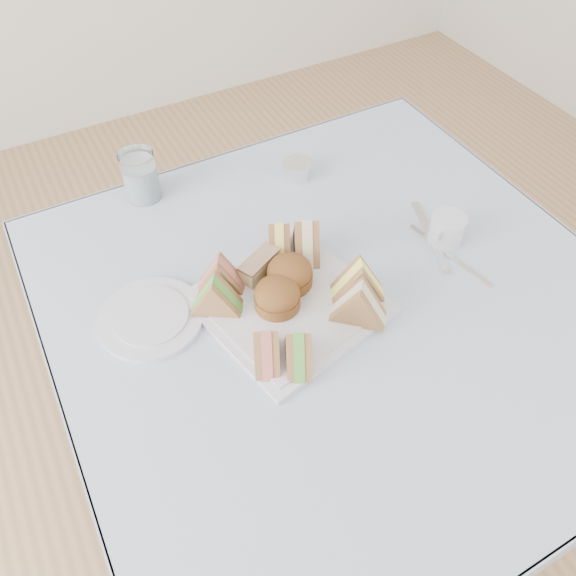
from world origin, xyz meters
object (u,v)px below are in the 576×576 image
water_glass (140,176)px  table (330,400)px  serving_plate (288,304)px  creamer_jug (447,229)px

water_glass → table: bearing=-63.8°
table → serving_plate: (-0.10, 0.03, 0.38)m
serving_plate → water_glass: 0.44m
table → water_glass: (-0.22, 0.45, 0.43)m
table → serving_plate: size_ratio=3.12×
water_glass → creamer_jug: size_ratio=1.59×
serving_plate → water_glass: bearing=94.5°
table → serving_plate: bearing=162.1°
serving_plate → water_glass: size_ratio=2.65×
serving_plate → creamer_jug: 0.36m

